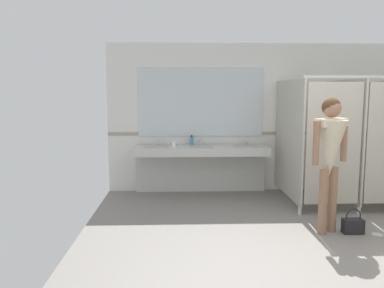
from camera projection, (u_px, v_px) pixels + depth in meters
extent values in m
cube|color=gray|center=(359.00, 265.00, 4.22)|extent=(6.40, 6.80, 0.10)
cube|color=silver|center=(284.00, 118.00, 7.17)|extent=(6.40, 0.12, 2.65)
cube|color=#9E937F|center=(284.00, 133.00, 7.14)|extent=(6.40, 0.01, 0.06)
cube|color=silver|center=(201.00, 150.00, 6.82)|extent=(2.33, 0.57, 0.14)
cube|color=silver|center=(200.00, 172.00, 7.12)|extent=(2.33, 0.08, 0.72)
cube|color=#ADADA8|center=(157.00, 150.00, 6.76)|extent=(0.42, 0.31, 0.11)
cylinder|color=silver|center=(157.00, 142.00, 6.97)|extent=(0.04, 0.04, 0.11)
cylinder|color=silver|center=(157.00, 140.00, 6.91)|extent=(0.03, 0.11, 0.03)
sphere|color=silver|center=(161.00, 143.00, 6.99)|extent=(0.04, 0.04, 0.04)
cube|color=#ADADA8|center=(201.00, 149.00, 6.79)|extent=(0.42, 0.31, 0.11)
cylinder|color=silver|center=(201.00, 142.00, 7.00)|extent=(0.04, 0.04, 0.11)
cylinder|color=silver|center=(201.00, 140.00, 6.94)|extent=(0.03, 0.11, 0.03)
sphere|color=silver|center=(205.00, 143.00, 7.02)|extent=(0.04, 0.04, 0.04)
cube|color=#ADADA8|center=(246.00, 149.00, 6.82)|extent=(0.42, 0.31, 0.11)
cylinder|color=silver|center=(244.00, 142.00, 7.03)|extent=(0.04, 0.04, 0.11)
cylinder|color=silver|center=(244.00, 140.00, 6.97)|extent=(0.03, 0.11, 0.03)
sphere|color=silver|center=(248.00, 143.00, 7.04)|extent=(0.04, 0.04, 0.04)
cube|color=silver|center=(201.00, 102.00, 7.01)|extent=(2.23, 0.02, 1.22)
cube|color=#B2AD9E|center=(288.00, 138.00, 6.35)|extent=(0.03, 1.55, 1.87)
cylinder|color=silver|center=(300.00, 211.00, 5.78)|extent=(0.05, 0.05, 0.12)
cube|color=#B2AD9E|center=(342.00, 138.00, 6.39)|extent=(0.03, 1.55, 1.87)
cylinder|color=silver|center=(359.00, 210.00, 5.81)|extent=(0.05, 0.05, 0.12)
cube|color=#B2AD9E|center=(333.00, 144.00, 5.63)|extent=(0.81, 0.06, 1.77)
cylinder|color=#8C664C|center=(332.00, 199.00, 5.04)|extent=(0.11, 0.11, 0.85)
cylinder|color=#8C664C|center=(323.00, 201.00, 4.95)|extent=(0.11, 0.11, 0.85)
cone|color=beige|center=(330.00, 149.00, 4.91)|extent=(0.54, 0.54, 0.72)
cube|color=beige|center=(331.00, 122.00, 4.86)|extent=(0.48, 0.36, 0.10)
cylinder|color=#8C664C|center=(344.00, 140.00, 5.03)|extent=(0.08, 0.08, 0.54)
cylinder|color=#8C664C|center=(316.00, 143.00, 4.76)|extent=(0.08, 0.08, 0.54)
sphere|color=#8C664C|center=(332.00, 108.00, 4.84)|extent=(0.23, 0.23, 0.23)
sphere|color=#472D19|center=(331.00, 107.00, 4.85)|extent=(0.23, 0.23, 0.23)
cube|color=black|center=(353.00, 226.00, 5.01)|extent=(0.26, 0.13, 0.19)
torus|color=black|center=(353.00, 216.00, 4.99)|extent=(0.20, 0.02, 0.20)
cylinder|color=teal|center=(192.00, 141.00, 6.97)|extent=(0.07, 0.07, 0.15)
cylinder|color=black|center=(192.00, 136.00, 6.96)|extent=(0.03, 0.03, 0.04)
cylinder|color=white|center=(174.00, 145.00, 6.65)|extent=(0.07, 0.07, 0.10)
cylinder|color=#B7BABF|center=(377.00, 234.00, 4.97)|extent=(0.14, 0.14, 0.01)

